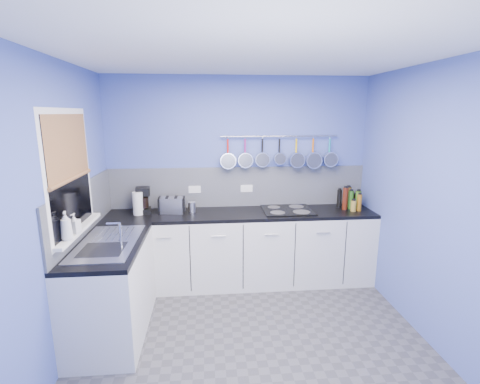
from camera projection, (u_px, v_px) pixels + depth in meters
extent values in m
cube|color=#47474C|center=(253.00, 343.00, 3.22)|extent=(3.20, 3.00, 0.02)
cube|color=white|center=(256.00, 52.00, 2.67)|extent=(3.20, 3.00, 0.02)
cube|color=#4B5DB1|center=(238.00, 179.00, 4.41)|extent=(3.20, 0.02, 2.50)
cube|color=#4B5DB1|center=(301.00, 309.00, 1.48)|extent=(3.20, 0.02, 2.50)
cube|color=#4B5DB1|center=(55.00, 216.00, 2.80)|extent=(0.02, 3.00, 2.50)
cube|color=#4B5DB1|center=(435.00, 207.00, 3.09)|extent=(0.02, 3.00, 2.50)
cube|color=slate|center=(239.00, 187.00, 4.41)|extent=(3.20, 0.02, 0.50)
cube|color=slate|center=(84.00, 209.00, 3.41)|extent=(0.02, 1.80, 0.50)
cube|color=silver|center=(241.00, 249.00, 4.29)|extent=(3.20, 0.60, 0.86)
cube|color=black|center=(241.00, 214.00, 4.19)|extent=(3.20, 0.60, 0.04)
cube|color=silver|center=(112.00, 290.00, 3.30)|extent=(0.60, 1.20, 0.86)
cube|color=black|center=(108.00, 245.00, 3.20)|extent=(0.60, 1.20, 0.04)
cube|color=white|center=(69.00, 173.00, 3.03)|extent=(0.01, 1.00, 1.10)
cube|color=black|center=(70.00, 173.00, 3.03)|extent=(0.01, 0.90, 1.00)
cube|color=olive|center=(68.00, 147.00, 2.98)|extent=(0.01, 0.90, 0.55)
cube|color=white|center=(78.00, 230.00, 3.15)|extent=(0.10, 0.98, 0.03)
cube|color=silver|center=(108.00, 242.00, 3.20)|extent=(0.50, 0.95, 0.01)
cube|color=white|center=(195.00, 189.00, 4.36)|extent=(0.15, 0.01, 0.09)
cube|color=white|center=(247.00, 188.00, 4.41)|extent=(0.15, 0.01, 0.09)
cylinder|color=silver|center=(280.00, 136.00, 4.28)|extent=(1.45, 0.02, 0.02)
imported|color=white|center=(66.00, 226.00, 2.82)|extent=(0.11, 0.11, 0.24)
imported|color=white|center=(74.00, 223.00, 3.00)|extent=(0.09, 0.10, 0.17)
cylinder|color=white|center=(138.00, 203.00, 4.06)|extent=(0.12, 0.12, 0.27)
cube|color=silver|center=(172.00, 205.00, 4.15)|extent=(0.31, 0.21, 0.19)
cylinder|color=silver|center=(192.00, 207.00, 4.16)|extent=(0.11, 0.11, 0.13)
cube|color=black|center=(287.00, 210.00, 4.26)|extent=(0.60, 0.52, 0.01)
cylinder|color=black|center=(353.00, 201.00, 4.42)|extent=(0.07, 0.07, 0.16)
cylinder|color=brown|center=(348.00, 197.00, 4.41)|extent=(0.07, 0.07, 0.25)
cylinder|color=black|center=(339.00, 198.00, 4.40)|extent=(0.06, 0.06, 0.22)
cylinder|color=#3F721E|center=(358.00, 200.00, 4.32)|extent=(0.07, 0.07, 0.22)
cylinder|color=#265919|center=(351.00, 200.00, 4.31)|extent=(0.06, 0.06, 0.23)
cylinder|color=#4C190C|center=(345.00, 199.00, 4.28)|extent=(0.06, 0.06, 0.27)
cylinder|color=#8C5914|center=(359.00, 203.00, 4.23)|extent=(0.06, 0.06, 0.20)
cylinder|color=olive|center=(353.00, 206.00, 4.22)|extent=(0.07, 0.07, 0.13)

